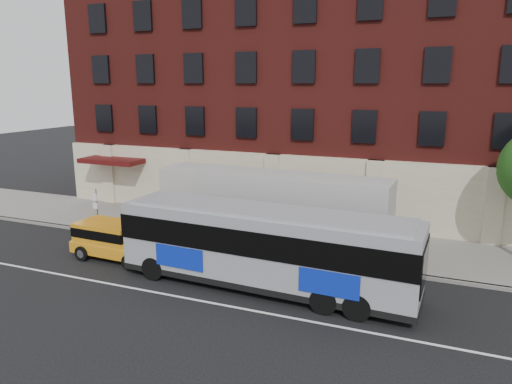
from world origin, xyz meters
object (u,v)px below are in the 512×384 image
at_px(city_bus, 265,245).
at_px(shipping_container, 271,212).
at_px(yellow_suv, 113,238).
at_px(sign_pole, 97,207).

relative_size(city_bus, shipping_container, 1.05).
bearing_deg(yellow_suv, sign_pole, 139.03).
bearing_deg(shipping_container, sign_pole, -174.37).
relative_size(sign_pole, yellow_suv, 0.54).
bearing_deg(city_bus, sign_pole, 162.60).
xyz_separation_m(sign_pole, shipping_container, (10.10, 1.00, 0.49)).
xyz_separation_m(sign_pole, city_bus, (11.51, -3.61, 0.41)).
xyz_separation_m(sign_pole, yellow_suv, (3.54, -3.07, -0.44)).
height_order(city_bus, shipping_container, shipping_container).
height_order(sign_pole, yellow_suv, sign_pole).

